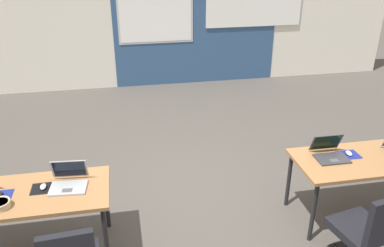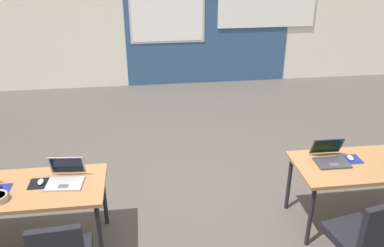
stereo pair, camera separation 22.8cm
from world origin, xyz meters
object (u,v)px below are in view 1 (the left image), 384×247
desk_near_right (369,162)px  snack_bowl (0,204)px  laptop_near_left_inner (69,181)px  mouse_near_left_inner (43,187)px  mouse_near_right_inner (349,153)px  chair_near_right_inner (364,237)px  laptop_near_right_inner (330,153)px  desk_near_left (20,200)px

desk_near_right → snack_bowl: 3.62m
laptop_near_left_inner → mouse_near_left_inner: 0.23m
mouse_near_right_inner → chair_near_right_inner: 0.97m
laptop_near_right_inner → chair_near_right_inner: (-0.06, -0.85, -0.39)m
desk_near_right → snack_bowl: (-3.61, -0.18, 0.10)m
laptop_near_right_inner → mouse_near_right_inner: size_ratio=3.14×
desk_near_right → mouse_near_right_inner: bearing=154.6°
chair_near_right_inner → snack_bowl: size_ratio=5.18×
mouse_near_left_inner → laptop_near_left_inner: bearing=1.2°
desk_near_left → chair_near_right_inner: 3.13m
mouse_near_left_inner → chair_near_right_inner: 2.95m
laptop_near_right_inner → snack_bowl: 3.21m
mouse_near_left_inner → laptop_near_right_inner: bearing=0.9°
mouse_near_right_inner → snack_bowl: size_ratio=0.60×
mouse_near_right_inner → chair_near_right_inner: size_ratio=0.12×
desk_near_right → laptop_near_right_inner: 0.44m
laptop_near_left_inner → laptop_near_right_inner: (2.64, 0.04, -0.00)m
laptop_near_right_inner → desk_near_right: bearing=-12.1°
chair_near_right_inner → laptop_near_right_inner: bearing=-105.8°
mouse_near_left_inner → mouse_near_right_inner: bearing=0.8°
desk_near_right → laptop_near_left_inner: 3.07m
laptop_near_left_inner → mouse_near_left_inner: bearing=-173.8°
mouse_near_left_inner → snack_bowl: 0.39m
desk_near_right → mouse_near_right_inner: (-0.20, 0.09, 0.08)m
laptop_near_left_inner → chair_near_right_inner: bearing=-12.4°
desk_near_right → chair_near_right_inner: chair_near_right_inner is taller
desk_near_left → snack_bowl: size_ratio=9.01×
laptop_near_left_inner → laptop_near_right_inner: 2.64m
desk_near_right → snack_bowl: size_ratio=9.01×
mouse_near_right_inner → chair_near_right_inner: bearing=-108.6°
chair_near_right_inner → snack_bowl: chair_near_right_inner is taller
desk_near_right → mouse_near_left_inner: size_ratio=15.75×
laptop_near_left_inner → mouse_near_right_inner: size_ratio=3.34×
chair_near_right_inner → mouse_near_left_inner: bearing=-27.7°
laptop_near_left_inner → desk_near_left: bearing=-167.9°
laptop_near_left_inner → mouse_near_right_inner: (2.87, 0.04, -0.03)m
mouse_near_left_inner → desk_near_left: bearing=-166.5°
mouse_near_left_inner → snack_bowl: (-0.32, -0.23, 0.01)m
desk_near_left → desk_near_right: bearing=0.0°
laptop_near_left_inner → mouse_near_right_inner: laptop_near_left_inner is taller
mouse_near_left_inner → laptop_near_right_inner: (2.87, 0.05, 0.03)m
desk_near_left → laptop_near_left_inner: laptop_near_left_inner is taller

